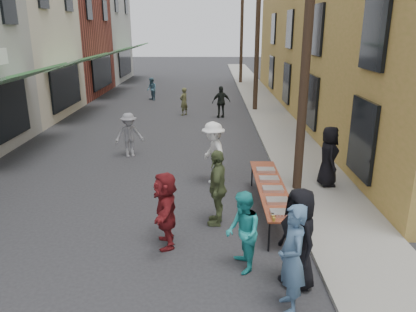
{
  "coord_description": "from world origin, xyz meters",
  "views": [
    {
      "loc": [
        1.77,
        -8.08,
        4.59
      ],
      "look_at": [
        1.69,
        2.27,
        1.3
      ],
      "focal_mm": 35.0,
      "sensor_mm": 36.0,
      "label": 1
    }
  ],
  "objects_px": {
    "catering_tray_sausage": "(282,213)",
    "guest_front_a": "(299,239)",
    "guest_front_c": "(243,232)",
    "utility_pole_far": "(242,29)",
    "serving_table": "(271,187)",
    "utility_pole_near": "(308,31)",
    "utility_pole_mid": "(258,29)",
    "server": "(329,156)"
  },
  "relations": [
    {
      "from": "utility_pole_far",
      "to": "utility_pole_mid",
      "type": "bearing_deg",
      "value": -90.0
    },
    {
      "from": "utility_pole_mid",
      "to": "serving_table",
      "type": "relative_size",
      "value": 2.25
    },
    {
      "from": "utility_pole_mid",
      "to": "utility_pole_far",
      "type": "xyz_separation_m",
      "value": [
        0.0,
        12.0,
        0.0
      ]
    },
    {
      "from": "guest_front_a",
      "to": "server",
      "type": "xyz_separation_m",
      "value": [
        1.86,
        4.8,
        0.03
      ]
    },
    {
      "from": "utility_pole_far",
      "to": "serving_table",
      "type": "bearing_deg",
      "value": -92.24
    },
    {
      "from": "utility_pole_far",
      "to": "guest_front_c",
      "type": "height_order",
      "value": "utility_pole_far"
    },
    {
      "from": "catering_tray_sausage",
      "to": "guest_front_c",
      "type": "xyz_separation_m",
      "value": [
        -0.91,
        -0.91,
        0.03
      ]
    },
    {
      "from": "catering_tray_sausage",
      "to": "guest_front_c",
      "type": "distance_m",
      "value": 1.29
    },
    {
      "from": "catering_tray_sausage",
      "to": "server",
      "type": "bearing_deg",
      "value": 60.57
    },
    {
      "from": "guest_front_a",
      "to": "utility_pole_mid",
      "type": "bearing_deg",
      "value": 158.4
    },
    {
      "from": "utility_pole_near",
      "to": "catering_tray_sausage",
      "type": "distance_m",
      "value": 4.97
    },
    {
      "from": "catering_tray_sausage",
      "to": "guest_front_a",
      "type": "distance_m",
      "value": 1.41
    },
    {
      "from": "serving_table",
      "to": "catering_tray_sausage",
      "type": "distance_m",
      "value": 1.65
    },
    {
      "from": "catering_tray_sausage",
      "to": "guest_front_a",
      "type": "relative_size",
      "value": 0.26
    },
    {
      "from": "utility_pole_mid",
      "to": "guest_front_c",
      "type": "xyz_separation_m",
      "value": [
        -1.91,
        -16.07,
        -3.68
      ]
    },
    {
      "from": "serving_table",
      "to": "utility_pole_mid",
      "type": "bearing_deg",
      "value": 85.78
    },
    {
      "from": "utility_pole_far",
      "to": "server",
      "type": "xyz_separation_m",
      "value": [
        0.92,
        -23.76,
        -3.51
      ]
    },
    {
      "from": "utility_pole_mid",
      "to": "server",
      "type": "xyz_separation_m",
      "value": [
        0.92,
        -11.76,
        -3.51
      ]
    },
    {
      "from": "guest_front_a",
      "to": "server",
      "type": "height_order",
      "value": "guest_front_a"
    },
    {
      "from": "utility_pole_near",
      "to": "guest_front_a",
      "type": "relative_size",
      "value": 4.69
    },
    {
      "from": "guest_front_c",
      "to": "server",
      "type": "xyz_separation_m",
      "value": [
        2.83,
        4.31,
        0.18
      ]
    },
    {
      "from": "catering_tray_sausage",
      "to": "guest_front_c",
      "type": "bearing_deg",
      "value": -135.06
    },
    {
      "from": "serving_table",
      "to": "guest_front_a",
      "type": "relative_size",
      "value": 2.09
    },
    {
      "from": "utility_pole_near",
      "to": "utility_pole_mid",
      "type": "xyz_separation_m",
      "value": [
        0.0,
        12.0,
        0.0
      ]
    },
    {
      "from": "utility_pole_far",
      "to": "server",
      "type": "distance_m",
      "value": 24.04
    },
    {
      "from": "utility_pole_mid",
      "to": "catering_tray_sausage",
      "type": "distance_m",
      "value": 15.64
    },
    {
      "from": "utility_pole_mid",
      "to": "catering_tray_sausage",
      "type": "height_order",
      "value": "utility_pole_mid"
    },
    {
      "from": "server",
      "to": "utility_pole_mid",
      "type": "bearing_deg",
      "value": 7.23
    },
    {
      "from": "utility_pole_near",
      "to": "catering_tray_sausage",
      "type": "relative_size",
      "value": 18.0
    },
    {
      "from": "serving_table",
      "to": "catering_tray_sausage",
      "type": "relative_size",
      "value": 8.0
    },
    {
      "from": "catering_tray_sausage",
      "to": "utility_pole_far",
      "type": "bearing_deg",
      "value": 87.9
    },
    {
      "from": "utility_pole_near",
      "to": "utility_pole_far",
      "type": "distance_m",
      "value": 24.0
    },
    {
      "from": "catering_tray_sausage",
      "to": "server",
      "type": "xyz_separation_m",
      "value": [
        1.92,
        3.4,
        0.2
      ]
    },
    {
      "from": "serving_table",
      "to": "catering_tray_sausage",
      "type": "height_order",
      "value": "catering_tray_sausage"
    },
    {
      "from": "utility_pole_mid",
      "to": "server",
      "type": "bearing_deg",
      "value": -85.52
    },
    {
      "from": "utility_pole_near",
      "to": "catering_tray_sausage",
      "type": "xyz_separation_m",
      "value": [
        -1.0,
        -3.16,
        -3.71
      ]
    },
    {
      "from": "guest_front_c",
      "to": "server",
      "type": "relative_size",
      "value": 0.92
    },
    {
      "from": "guest_front_c",
      "to": "catering_tray_sausage",
      "type": "bearing_deg",
      "value": 125.76
    },
    {
      "from": "serving_table",
      "to": "server",
      "type": "height_order",
      "value": "server"
    },
    {
      "from": "serving_table",
      "to": "guest_front_a",
      "type": "height_order",
      "value": "guest_front_a"
    },
    {
      "from": "utility_pole_far",
      "to": "utility_pole_near",
      "type": "bearing_deg",
      "value": -90.0
    },
    {
      "from": "serving_table",
      "to": "guest_front_c",
      "type": "relative_size",
      "value": 2.45
    }
  ]
}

